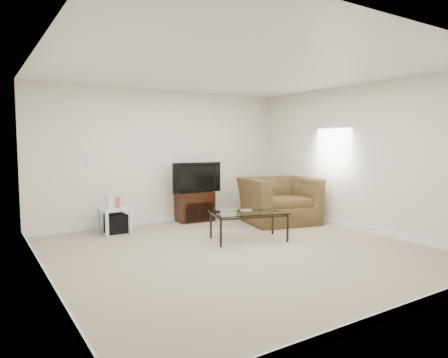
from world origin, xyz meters
TOP-DOWN VIEW (x-y plane):
  - floor at (0.00, 0.00)m, footprint 5.00×5.00m
  - ceiling at (0.00, 0.00)m, footprint 5.00×5.00m
  - wall_back at (0.00, 2.50)m, footprint 5.00×0.02m
  - wall_left at (-2.50, 0.00)m, footprint 0.02×5.00m
  - wall_right at (2.50, 0.00)m, footprint 0.02×5.00m
  - plate_back at (-1.40, 2.49)m, footprint 0.12×0.02m
  - plate_right_switch at (2.49, 1.60)m, footprint 0.02×0.09m
  - plate_right_outlet at (2.49, 1.30)m, footprint 0.02×0.08m
  - tv_stand at (0.50, 2.28)m, footprint 0.71×0.51m
  - dvd_player at (0.50, 2.24)m, footprint 0.39×0.28m
  - television at (0.50, 2.25)m, footprint 0.93×0.22m
  - side_table at (-1.13, 2.05)m, footprint 0.48×0.48m
  - subwoofer at (-1.11, 2.07)m, footprint 0.33×0.33m
  - game_console at (-1.24, 2.03)m, footprint 0.06×0.15m
  - game_case at (-1.08, 2.04)m, footprint 0.05×0.13m
  - recliner at (1.79, 1.28)m, footprint 1.47×1.11m
  - coffee_table at (0.47, 0.45)m, footprint 1.27×0.93m
  - remote at (0.50, 0.55)m, footprint 0.18×0.09m

SIDE VIEW (x-z plane):
  - floor at x=0.00m, z-range 0.00..0.00m
  - subwoofer at x=-1.11m, z-range -0.01..0.32m
  - side_table at x=-1.13m, z-range 0.00..0.44m
  - coffee_table at x=0.47m, z-range 0.00..0.45m
  - tv_stand at x=0.50m, z-range 0.00..0.57m
  - plate_right_outlet at x=2.49m, z-range 0.24..0.36m
  - remote at x=0.50m, z-range 0.45..0.47m
  - dvd_player at x=0.50m, z-range 0.45..0.50m
  - game_case at x=-1.08m, z-range 0.44..0.61m
  - game_console at x=-1.24m, z-range 0.44..0.64m
  - recliner at x=1.79m, z-range 0.00..1.15m
  - television at x=0.50m, z-range 0.57..1.14m
  - wall_back at x=0.00m, z-range 0.00..2.50m
  - wall_left at x=-2.50m, z-range 0.00..2.50m
  - wall_right at x=2.50m, z-range 0.00..2.50m
  - plate_back at x=-1.40m, z-range 1.19..1.31m
  - plate_right_switch at x=2.49m, z-range 1.19..1.31m
  - ceiling at x=0.00m, z-range 2.50..2.50m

